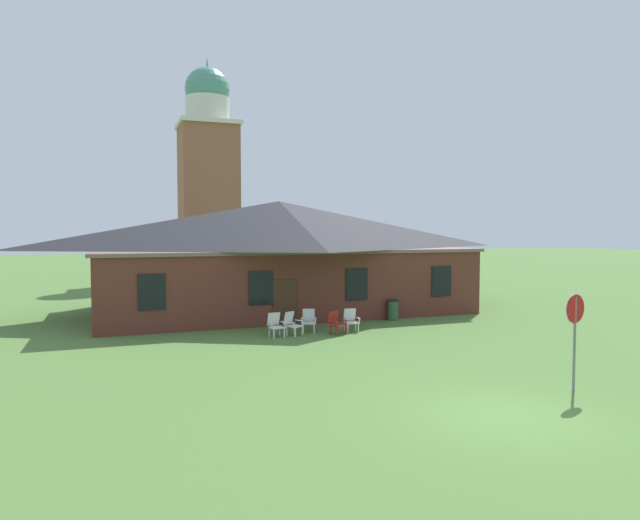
% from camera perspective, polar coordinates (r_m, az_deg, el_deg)
% --- Properties ---
extents(ground_plane, '(200.00, 200.00, 0.00)m').
position_cam_1_polar(ground_plane, '(14.09, 18.57, -14.90)').
color(ground_plane, '#517A38').
extents(brick_building, '(19.28, 10.40, 5.86)m').
position_cam_1_polar(brick_building, '(30.21, -4.19, 0.54)').
color(brick_building, brown).
rests_on(brick_building, ground).
extents(dome_tower, '(5.18, 5.18, 19.43)m').
position_cam_1_polar(dome_tower, '(50.82, -11.31, 8.17)').
color(dome_tower, '#93563D').
rests_on(dome_tower, ground).
extents(stop_sign, '(0.79, 0.21, 2.63)m').
position_cam_1_polar(stop_sign, '(16.39, 24.53, -5.76)').
color(stop_sign, slate).
rests_on(stop_sign, ground).
extents(lawn_chair_by_porch, '(0.70, 0.74, 0.96)m').
position_cam_1_polar(lawn_chair_by_porch, '(22.87, -4.55, -6.54)').
color(lawn_chair_by_porch, silver).
rests_on(lawn_chair_by_porch, ground).
extents(lawn_chair_near_door, '(0.84, 0.87, 0.96)m').
position_cam_1_polar(lawn_chair_near_door, '(23.13, -2.85, -6.43)').
color(lawn_chair_near_door, white).
rests_on(lawn_chair_near_door, ground).
extents(lawn_chair_left_end, '(0.76, 0.81, 0.96)m').
position_cam_1_polar(lawn_chair_left_end, '(23.89, -1.16, -6.12)').
color(lawn_chair_left_end, white).
rests_on(lawn_chair_left_end, ground).
extents(lawn_chair_middle, '(0.80, 0.84, 0.96)m').
position_cam_1_polar(lawn_chair_middle, '(23.30, 1.64, -6.35)').
color(lawn_chair_middle, maroon).
rests_on(lawn_chair_middle, ground).
extents(lawn_chair_right_end, '(0.70, 0.73, 0.96)m').
position_cam_1_polar(lawn_chair_right_end, '(24.02, 3.16, -6.07)').
color(lawn_chair_right_end, silver).
rests_on(lawn_chair_right_end, ground).
extents(trash_bin, '(0.56, 0.56, 0.98)m').
position_cam_1_polar(trash_bin, '(27.08, 7.44, -5.06)').
color(trash_bin, '#335638').
rests_on(trash_bin, ground).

